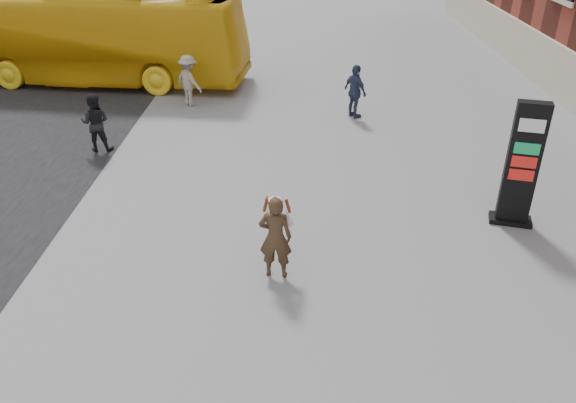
{
  "coord_description": "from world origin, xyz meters",
  "views": [
    {
      "loc": [
        0.2,
        -8.84,
        6.46
      ],
      "look_at": [
        0.01,
        0.97,
        1.07
      ],
      "focal_mm": 35.0,
      "sensor_mm": 36.0,
      "label": 1
    }
  ],
  "objects_px": {
    "bus": "(81,36)",
    "pedestrian_a": "(95,123)",
    "info_pylon": "(522,165)",
    "pedestrian_c": "(355,92)",
    "pedestrian_b": "(189,81)",
    "woman": "(275,236)"
  },
  "relations": [
    {
      "from": "info_pylon",
      "to": "pedestrian_b",
      "type": "height_order",
      "value": "info_pylon"
    },
    {
      "from": "pedestrian_c",
      "to": "pedestrian_b",
      "type": "bearing_deg",
      "value": 45.13
    },
    {
      "from": "pedestrian_b",
      "to": "pedestrian_c",
      "type": "xyz_separation_m",
      "value": [
        5.57,
        -1.08,
        -0.0
      ]
    },
    {
      "from": "bus",
      "to": "pedestrian_c",
      "type": "relative_size",
      "value": 7.23
    },
    {
      "from": "pedestrian_b",
      "to": "woman",
      "type": "bearing_deg",
      "value": 149.45
    },
    {
      "from": "info_pylon",
      "to": "pedestrian_a",
      "type": "xyz_separation_m",
      "value": [
        -10.45,
        3.85,
        -0.57
      ]
    },
    {
      "from": "info_pylon",
      "to": "pedestrian_b",
      "type": "relative_size",
      "value": 1.61
    },
    {
      "from": "bus",
      "to": "pedestrian_a",
      "type": "distance_m",
      "value": 7.22
    },
    {
      "from": "pedestrian_b",
      "to": "pedestrian_c",
      "type": "distance_m",
      "value": 5.68
    },
    {
      "from": "bus",
      "to": "pedestrian_c",
      "type": "bearing_deg",
      "value": -104.62
    },
    {
      "from": "info_pylon",
      "to": "pedestrian_c",
      "type": "distance_m",
      "value": 7.32
    },
    {
      "from": "pedestrian_b",
      "to": "pedestrian_c",
      "type": "height_order",
      "value": "pedestrian_b"
    },
    {
      "from": "pedestrian_b",
      "to": "bus",
      "type": "bearing_deg",
      "value": 9.19
    },
    {
      "from": "bus",
      "to": "pedestrian_b",
      "type": "bearing_deg",
      "value": -115.27
    },
    {
      "from": "info_pylon",
      "to": "pedestrian_c",
      "type": "bearing_deg",
      "value": 128.24
    },
    {
      "from": "woman",
      "to": "pedestrian_b",
      "type": "xyz_separation_m",
      "value": [
        -3.33,
        9.84,
        -0.01
      ]
    },
    {
      "from": "bus",
      "to": "pedestrian_a",
      "type": "xyz_separation_m",
      "value": [
        2.55,
        -6.69,
        -0.91
      ]
    },
    {
      "from": "pedestrian_a",
      "to": "pedestrian_c",
      "type": "distance_m",
      "value": 8.04
    },
    {
      "from": "pedestrian_a",
      "to": "woman",
      "type": "bearing_deg",
      "value": 129.11
    },
    {
      "from": "info_pylon",
      "to": "pedestrian_b",
      "type": "xyz_separation_m",
      "value": [
        -8.5,
        7.77,
        -0.53
      ]
    },
    {
      "from": "bus",
      "to": "pedestrian_b",
      "type": "height_order",
      "value": "bus"
    },
    {
      "from": "info_pylon",
      "to": "pedestrian_a",
      "type": "distance_m",
      "value": 11.15
    }
  ]
}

